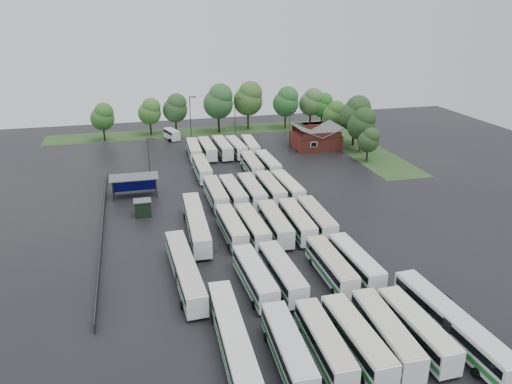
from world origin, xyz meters
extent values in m
plane|color=black|center=(0.00, 0.00, 0.00)|extent=(160.00, 160.00, 0.00)
cube|color=brown|center=(24.00, 42.80, 1.70)|extent=(10.00, 8.00, 3.40)
cube|color=#4C4F51|center=(21.50, 42.80, 4.30)|extent=(5.07, 8.60, 2.19)
cube|color=#4C4F51|center=(26.50, 42.80, 4.30)|extent=(5.07, 8.60, 2.19)
cube|color=brown|center=(24.00, 38.80, 3.90)|extent=(9.00, 0.20, 1.20)
cube|color=silver|center=(22.00, 38.75, 2.00)|extent=(1.60, 0.12, 1.20)
cylinder|color=#2D2D30|center=(-20.80, 20.00, 1.70)|extent=(0.16, 0.16, 3.40)
cylinder|color=#2D2D30|center=(-13.60, 20.00, 1.70)|extent=(0.16, 0.16, 3.40)
cylinder|color=#2D2D30|center=(-20.80, 23.20, 1.70)|extent=(0.16, 0.16, 3.40)
cylinder|color=#2D2D30|center=(-13.60, 23.20, 1.70)|extent=(0.16, 0.16, 3.40)
cube|color=#4C4F51|center=(-17.20, 21.60, 3.50)|extent=(8.20, 4.20, 0.15)
cube|color=#080966|center=(-17.20, 23.50, 1.60)|extent=(7.60, 0.08, 2.60)
cube|color=black|center=(-16.20, 12.60, 1.25)|extent=(2.50, 2.00, 2.50)
cube|color=#4C4F51|center=(-16.20, 12.60, 2.56)|extent=(2.70, 2.20, 0.12)
cube|color=#27471B|center=(2.00, 64.80, 0.01)|extent=(80.00, 10.00, 0.01)
cube|color=#27471B|center=(34.00, 42.80, 0.01)|extent=(10.00, 50.00, 0.01)
cube|color=#2D2D30|center=(-22.20, 8.00, 0.60)|extent=(0.10, 50.00, 1.20)
cube|color=white|center=(-4.56, -25.93, 1.75)|extent=(2.75, 11.55, 2.63)
cube|color=black|center=(-4.56, -25.93, 2.27)|extent=(2.79, 11.09, 0.84)
cube|color=#1A712E|center=(-4.56, -25.93, 1.17)|extent=(2.79, 11.32, 0.58)
cube|color=silver|center=(-4.56, -25.93, 3.11)|extent=(2.64, 11.20, 0.11)
cylinder|color=black|center=(-4.56, -22.25, 0.43)|extent=(2.44, 0.92, 0.92)
cube|color=white|center=(-1.02, -25.93, 1.69)|extent=(2.52, 11.17, 2.55)
cube|color=black|center=(-1.02, -25.93, 2.20)|extent=(2.57, 10.73, 0.82)
cube|color=#29793A|center=(-1.02, -25.93, 1.13)|extent=(2.56, 10.95, 0.56)
cube|color=beige|center=(-1.02, -25.93, 3.02)|extent=(2.42, 10.84, 0.11)
cylinder|color=black|center=(-1.02, -29.49, 0.42)|extent=(2.37, 0.89, 0.89)
cylinder|color=black|center=(-1.02, -22.37, 0.42)|extent=(2.37, 0.89, 0.89)
cube|color=white|center=(2.12, -26.28, 1.77)|extent=(2.74, 11.71, 2.67)
cube|color=black|center=(2.12, -26.28, 2.30)|extent=(2.79, 11.24, 0.85)
cube|color=#17742B|center=(2.12, -26.28, 1.18)|extent=(2.79, 11.48, 0.59)
cube|color=beige|center=(2.12, -26.28, 3.15)|extent=(2.64, 11.36, 0.12)
cylinder|color=black|center=(2.12, -30.00, 0.44)|extent=(2.47, 0.93, 0.93)
cylinder|color=black|center=(2.12, -22.55, 0.44)|extent=(2.47, 0.93, 0.93)
cube|color=white|center=(5.26, -26.07, 1.77)|extent=(2.87, 11.73, 2.67)
cube|color=black|center=(5.26, -26.07, 2.31)|extent=(2.91, 11.27, 0.85)
cube|color=#18742C|center=(5.26, -26.07, 1.18)|extent=(2.91, 11.50, 0.59)
cube|color=beige|center=(5.26, -26.07, 3.16)|extent=(2.76, 11.38, 0.12)
cylinder|color=black|center=(5.26, -29.79, 0.44)|extent=(2.48, 0.93, 0.93)
cylinder|color=black|center=(5.26, -22.34, 0.44)|extent=(2.48, 0.93, 0.93)
cube|color=white|center=(8.50, -26.17, 1.73)|extent=(2.71, 11.44, 2.61)
cube|color=black|center=(8.50, -26.17, 2.25)|extent=(2.75, 10.99, 0.83)
cube|color=#2F723B|center=(8.50, -26.17, 1.16)|extent=(2.75, 11.22, 0.57)
cube|color=beige|center=(8.50, -26.17, 3.08)|extent=(2.61, 11.10, 0.11)
cylinder|color=black|center=(8.50, -29.81, 0.43)|extent=(2.42, 0.91, 0.91)
cylinder|color=black|center=(8.50, -22.53, 0.43)|extent=(2.42, 0.91, 0.91)
cube|color=white|center=(-4.41, -12.70, 1.74)|extent=(2.88, 11.53, 2.62)
cube|color=black|center=(-4.41, -12.70, 2.26)|extent=(2.92, 11.08, 0.84)
cube|color=#217035|center=(-4.41, -12.70, 1.16)|extent=(2.92, 11.31, 0.58)
cube|color=silver|center=(-4.41, -12.70, 3.10)|extent=(2.77, 11.19, 0.11)
cylinder|color=black|center=(-4.41, -16.36, 0.43)|extent=(2.43, 0.92, 0.92)
cylinder|color=black|center=(-4.41, -9.04, 0.43)|extent=(2.43, 0.92, 0.92)
cube|color=white|center=(-1.10, -12.64, 1.75)|extent=(2.82, 11.61, 2.64)
cube|color=black|center=(-1.10, -12.64, 2.28)|extent=(2.86, 11.15, 0.85)
cube|color=#276A34|center=(-1.10, -12.64, 1.17)|extent=(2.86, 11.38, 0.58)
cube|color=beige|center=(-1.10, -12.64, 3.12)|extent=(2.71, 11.26, 0.12)
cylinder|color=black|center=(-1.10, -16.33, 0.43)|extent=(2.45, 0.92, 0.92)
cylinder|color=black|center=(-1.10, -8.95, 0.43)|extent=(2.45, 0.92, 0.92)
cube|color=white|center=(5.16, -12.46, 1.74)|extent=(2.43, 11.42, 2.62)
cube|color=black|center=(5.16, -12.46, 2.26)|extent=(2.48, 10.97, 0.84)
cube|color=#237639|center=(5.16, -12.46, 1.16)|extent=(2.47, 11.20, 0.58)
cube|color=#C2B898|center=(5.16, -12.46, 3.09)|extent=(2.33, 11.08, 0.11)
cylinder|color=black|center=(5.16, -16.11, 0.43)|extent=(2.43, 0.91, 0.91)
cylinder|color=black|center=(5.16, -8.81, 0.43)|extent=(2.43, 0.91, 0.91)
cube|color=white|center=(8.43, -12.31, 1.71)|extent=(2.72, 11.33, 2.58)
cube|color=black|center=(8.43, -12.31, 2.23)|extent=(2.76, 10.88, 0.83)
cube|color=#1E6B2E|center=(8.43, -12.31, 1.14)|extent=(2.76, 11.10, 0.57)
cube|color=silver|center=(8.43, -12.31, 3.05)|extent=(2.62, 10.99, 0.11)
cylinder|color=black|center=(8.43, -15.91, 0.42)|extent=(2.39, 0.90, 0.90)
cylinder|color=black|center=(8.43, -8.71, 0.42)|extent=(2.39, 0.90, 0.90)
cube|color=white|center=(-4.29, 1.40, 1.71)|extent=(2.64, 11.27, 2.57)
cube|color=black|center=(-4.29, 1.40, 2.22)|extent=(2.68, 10.82, 0.82)
cube|color=#246B37|center=(-4.29, 1.40, 1.14)|extent=(2.68, 11.05, 0.57)
cube|color=beige|center=(-4.29, 1.40, 3.04)|extent=(2.53, 10.93, 0.11)
cylinder|color=black|center=(-4.29, -2.19, 0.42)|extent=(2.38, 0.90, 0.90)
cylinder|color=black|center=(-4.29, 4.99, 0.42)|extent=(2.38, 0.90, 0.90)
cube|color=white|center=(-1.34, 0.99, 1.71)|extent=(2.71, 11.29, 2.57)
cube|color=black|center=(-1.34, 0.99, 2.22)|extent=(2.75, 10.84, 0.82)
cube|color=#1E7834|center=(-1.34, 0.99, 1.14)|extent=(2.75, 11.07, 0.57)
cube|color=beige|center=(-1.34, 0.99, 3.04)|extent=(2.60, 10.95, 0.11)
cylinder|color=black|center=(-1.34, -2.60, 0.42)|extent=(2.38, 0.90, 0.90)
cylinder|color=black|center=(-1.34, 4.58, 0.42)|extent=(2.38, 0.90, 0.90)
cube|color=white|center=(1.97, 0.90, 1.77)|extent=(2.56, 11.69, 2.67)
cube|color=black|center=(1.97, 0.90, 2.31)|extent=(2.61, 11.22, 0.86)
cube|color=#1A782B|center=(1.97, 0.90, 1.19)|extent=(2.60, 11.45, 0.59)
cube|color=beige|center=(1.97, 0.90, 3.16)|extent=(2.45, 11.34, 0.12)
cylinder|color=black|center=(1.97, -2.83, 0.44)|extent=(2.48, 0.93, 0.93)
cylinder|color=black|center=(1.97, 4.63, 0.44)|extent=(2.48, 0.93, 0.93)
cube|color=white|center=(5.31, 0.86, 1.77)|extent=(2.68, 11.69, 2.67)
cube|color=black|center=(5.31, 0.86, 2.30)|extent=(2.73, 11.22, 0.85)
cube|color=#186D2E|center=(5.31, 0.86, 1.18)|extent=(2.72, 11.46, 0.59)
cube|color=beige|center=(5.31, 0.86, 3.15)|extent=(2.57, 11.34, 0.12)
cylinder|color=black|center=(5.31, -2.86, 0.44)|extent=(2.47, 0.93, 0.93)
cylinder|color=black|center=(5.31, 4.59, 0.44)|extent=(2.47, 0.93, 0.93)
cube|color=white|center=(8.43, 1.18, 1.76)|extent=(2.61, 11.61, 2.65)
cube|color=black|center=(8.43, 1.18, 2.29)|extent=(2.66, 11.15, 0.85)
cube|color=#187029|center=(8.43, 1.18, 1.18)|extent=(2.65, 11.38, 0.58)
cube|color=#B9B59D|center=(8.43, 1.18, 3.13)|extent=(2.51, 11.26, 0.12)
cylinder|color=black|center=(8.43, -2.52, 0.43)|extent=(2.46, 0.93, 0.93)
cylinder|color=black|center=(8.43, 4.88, 0.43)|extent=(2.46, 0.93, 0.93)
cube|color=white|center=(-4.21, 14.81, 1.73)|extent=(2.46, 11.38, 2.60)
cube|color=black|center=(-4.21, 14.81, 2.25)|extent=(2.51, 10.92, 0.83)
cube|color=#2B6E37|center=(-4.21, 14.81, 1.15)|extent=(2.50, 11.15, 0.57)
cube|color=beige|center=(-4.21, 14.81, 3.08)|extent=(2.36, 11.03, 0.11)
cylinder|color=black|center=(-4.21, 11.18, 0.43)|extent=(2.41, 0.91, 0.91)
cylinder|color=black|center=(-4.21, 18.45, 0.43)|extent=(2.41, 0.91, 0.91)
cube|color=white|center=(-1.27, 14.71, 1.73)|extent=(2.73, 11.43, 2.60)
cube|color=black|center=(-1.27, 14.71, 2.25)|extent=(2.78, 10.98, 0.83)
cube|color=#237933|center=(-1.27, 14.71, 1.15)|extent=(2.77, 11.20, 0.57)
cube|color=beige|center=(-1.27, 14.71, 3.08)|extent=(2.63, 11.08, 0.11)
cylinder|color=black|center=(-1.27, 11.08, 0.43)|extent=(2.41, 0.91, 0.91)
cylinder|color=black|center=(-1.27, 18.35, 0.43)|extent=(2.41, 0.91, 0.91)
cube|color=white|center=(1.93, 14.59, 1.76)|extent=(2.49, 11.58, 2.65)
cube|color=black|center=(1.93, 14.59, 2.29)|extent=(2.54, 11.12, 0.85)
cube|color=#247736|center=(1.93, 14.59, 1.18)|extent=(2.53, 11.35, 0.58)
cube|color=#BBBAAE|center=(1.93, 14.59, 3.13)|extent=(2.39, 11.23, 0.12)
cylinder|color=black|center=(1.93, 10.89, 0.43)|extent=(2.46, 0.93, 0.93)
cylinder|color=black|center=(1.93, 18.29, 0.43)|extent=(2.46, 0.93, 0.93)
cube|color=white|center=(5.25, 14.80, 1.75)|extent=(2.48, 11.55, 2.64)
cube|color=black|center=(5.25, 14.80, 2.28)|extent=(2.54, 11.09, 0.85)
cube|color=#296E34|center=(5.25, 14.80, 1.17)|extent=(2.53, 11.32, 0.58)
cube|color=beige|center=(5.25, 14.80, 3.13)|extent=(2.38, 11.21, 0.12)
cylinder|color=black|center=(5.25, 11.11, 0.43)|extent=(2.45, 0.92, 0.92)
cylinder|color=black|center=(5.25, 18.49, 0.43)|extent=(2.45, 0.92, 0.92)
cube|color=white|center=(8.34, 14.81, 1.73)|extent=(2.75, 11.45, 2.61)
cube|color=black|center=(8.34, 14.81, 2.25)|extent=(2.79, 10.99, 0.83)
cube|color=#277335|center=(8.34, 14.81, 1.16)|extent=(2.79, 11.22, 0.57)
cube|color=beige|center=(8.34, 14.81, 3.08)|extent=(2.64, 11.10, 0.11)
cylinder|color=black|center=(8.34, 11.17, 0.43)|extent=(2.42, 0.91, 0.91)
cylinder|color=black|center=(8.34, 18.45, 0.43)|extent=(2.42, 0.91, 0.91)
cube|color=white|center=(-4.43, 28.64, 1.72)|extent=(2.41, 11.35, 2.60)
cube|color=black|center=(-4.43, 28.64, 2.24)|extent=(2.46, 10.90, 0.83)
cube|color=#217536|center=(-4.43, 28.64, 1.15)|extent=(2.46, 11.13, 0.57)
cube|color=beige|center=(-4.43, 28.64, 3.07)|extent=(2.31, 11.01, 0.11)
cylinder|color=black|center=(-4.43, 25.01, 0.43)|extent=(2.41, 0.91, 0.91)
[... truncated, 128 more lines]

